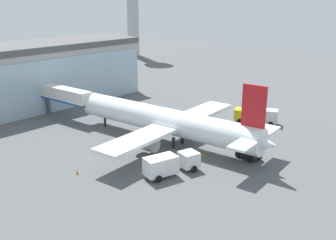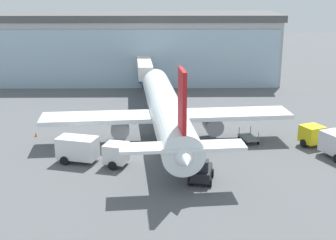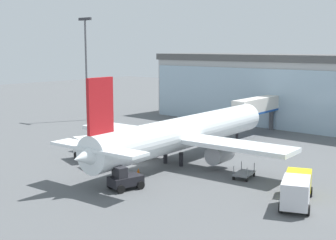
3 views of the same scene
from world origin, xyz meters
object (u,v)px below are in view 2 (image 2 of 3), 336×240
Objects in this scene: pushback_tug at (201,172)px; safety_cone_nose at (165,159)px; airplane at (166,111)px; safety_cone_wingtip at (36,134)px; baggage_cart at (248,138)px; catering_truck at (90,150)px; jet_bridge at (144,69)px; fuel_truck at (330,141)px.

pushback_tug is 6.07m from safety_cone_nose.
airplane is 63.75× the size of safety_cone_wingtip.
baggage_cart is 25.26m from safety_cone_wingtip.
catering_truck reaches higher than safety_cone_nose.
pushback_tug reaches higher than safety_cone_wingtip.
jet_bridge reaches higher than safety_cone_nose.
safety_cone_nose and safety_cone_wingtip have the same top height.
airplane is 9.95× the size of pushback_tug.
safety_cone_wingtip is at bearing 81.06° from airplane.
airplane is 10.03m from baggage_cart.
catering_truck is at bearing 167.29° from jet_bridge.
fuel_truck reaches higher than pushback_tug.
jet_bridge is 34.57m from fuel_truck.
pushback_tug is (4.94, -34.73, -3.38)m from jet_bridge.
jet_bridge is 24.84m from safety_cone_wingtip.
catering_truck is 1.00× the size of fuel_truck.
safety_cone_wingtip is (-7.42, 8.93, -1.19)m from catering_truck.
pushback_tug is (-6.86, -10.77, 0.47)m from baggage_cart.
catering_truck is at bearing 77.32° from pushback_tug.
safety_cone_nose is (1.83, -29.57, -4.08)m from jet_bridge.
fuel_truck reaches higher than safety_cone_wingtip.
pushback_tug is (-14.70, -6.43, -0.49)m from fuel_truck.
pushback_tug is 23.02m from safety_cone_wingtip.
catering_truck reaches higher than safety_cone_wingtip.
baggage_cart is at bearing 40.09° from fuel_truck.
catering_truck is 11.67m from safety_cone_wingtip.
pushback_tug is 6.41× the size of safety_cone_nose.
baggage_cart is at bearing -7.61° from safety_cone_wingtip.
pushback_tug is at bearing 136.95° from baggage_cart.
fuel_truck is 17.89m from safety_cone_nose.
fuel_truck is 13.83× the size of safety_cone_nose.
safety_cone_wingtip is at bearing 147.81° from catering_truck.
baggage_cart is at bearing -155.36° from jet_bridge.
airplane is at bearing -6.18° from safety_cone_wingtip.
safety_cone_wingtip is at bearing 149.29° from safety_cone_nose.
baggage_cart is 11.44m from safety_cone_nose.
safety_cone_wingtip is (-32.87, 7.69, -1.19)m from fuel_truck.
jet_bridge is 0.37× the size of airplane.
baggage_cart reaches higher than safety_cone_nose.
airplane reaches higher than baggage_cart.
jet_bridge is 29.90m from safety_cone_nose.
catering_truck is 2.16× the size of pushback_tug.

